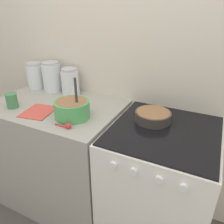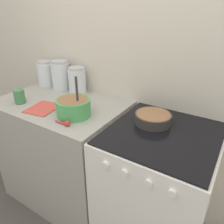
% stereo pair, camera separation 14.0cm
% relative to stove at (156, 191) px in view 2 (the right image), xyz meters
% --- Properties ---
extents(wall_back, '(4.98, 0.05, 2.40)m').
position_rel_stove_xyz_m(wall_back, '(-0.34, 0.36, 0.73)').
color(wall_back, beige).
rests_on(wall_back, ground_plane).
extents(countertop_cabinet, '(0.99, 0.67, 0.94)m').
position_rel_stove_xyz_m(countertop_cabinet, '(-0.83, 0.00, 0.00)').
color(countertop_cabinet, '#9E998E').
rests_on(countertop_cabinet, ground_plane).
extents(stove, '(0.65, 0.69, 0.94)m').
position_rel_stove_xyz_m(stove, '(0.00, 0.00, 0.00)').
color(stove, white).
rests_on(stove, ground_plane).
extents(mixing_bowl, '(0.23, 0.23, 0.28)m').
position_rel_stove_xyz_m(mixing_bowl, '(-0.59, -0.11, 0.54)').
color(mixing_bowl, '#4CA559').
rests_on(mixing_bowl, countertop_cabinet).
extents(baking_pan, '(0.23, 0.23, 0.06)m').
position_rel_stove_xyz_m(baking_pan, '(-0.10, 0.07, 0.50)').
color(baking_pan, '#38332D').
rests_on(baking_pan, stove).
extents(storage_jar_left, '(0.15, 0.15, 0.22)m').
position_rel_stove_xyz_m(storage_jar_left, '(-1.22, 0.24, 0.56)').
color(storage_jar_left, silver).
rests_on(storage_jar_left, countertop_cabinet).
extents(storage_jar_middle, '(0.16, 0.16, 0.25)m').
position_rel_stove_xyz_m(storage_jar_middle, '(-1.04, 0.24, 0.57)').
color(storage_jar_middle, silver).
rests_on(storage_jar_middle, countertop_cabinet).
extents(storage_jar_right, '(0.14, 0.14, 0.22)m').
position_rel_stove_xyz_m(storage_jar_right, '(-0.85, 0.24, 0.56)').
color(storage_jar_right, silver).
rests_on(storage_jar_right, countertop_cabinet).
extents(tin_can, '(0.08, 0.08, 0.10)m').
position_rel_stove_xyz_m(tin_can, '(-1.07, -0.17, 0.52)').
color(tin_can, '#3F7F4C').
rests_on(tin_can, countertop_cabinet).
extents(recipe_page, '(0.23, 0.25, 0.01)m').
position_rel_stove_xyz_m(recipe_page, '(-0.85, -0.15, 0.47)').
color(recipe_page, '#CC4C3F').
rests_on(recipe_page, countertop_cabinet).
extents(measuring_spoon, '(0.12, 0.04, 0.04)m').
position_rel_stove_xyz_m(measuring_spoon, '(-0.54, -0.24, 0.48)').
color(measuring_spoon, red).
rests_on(measuring_spoon, countertop_cabinet).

